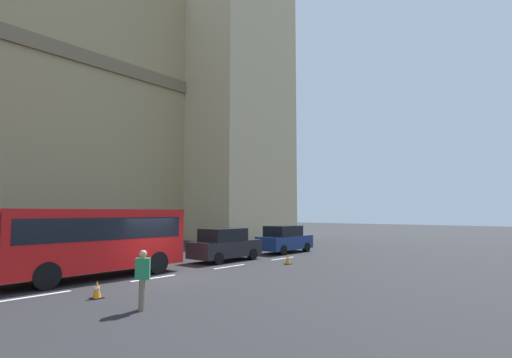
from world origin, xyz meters
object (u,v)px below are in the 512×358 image
at_px(traffic_cone_west, 97,289).
at_px(pedestrian_near_cones, 143,277).
at_px(sedan_trailing, 285,239).
at_px(traffic_cone_middle, 288,259).
at_px(sedan_lead, 225,245).

height_order(traffic_cone_west, pedestrian_near_cones, pedestrian_near_cones).
distance_m(sedan_trailing, traffic_cone_middle, 6.05).
xyz_separation_m(sedan_lead, traffic_cone_middle, (1.18, -3.55, -0.63)).
xyz_separation_m(sedan_trailing, traffic_cone_west, (-15.61, -3.79, -0.63)).
xyz_separation_m(sedan_lead, pedestrian_near_cones, (-9.57, -6.11, -0.00)).
xyz_separation_m(traffic_cone_west, pedestrian_near_cones, (0.06, -2.42, 0.63)).
bearing_deg(traffic_cone_middle, traffic_cone_west, -179.28).
bearing_deg(traffic_cone_middle, pedestrian_near_cones, -166.61).
distance_m(sedan_trailing, traffic_cone_west, 16.07).
height_order(sedan_lead, traffic_cone_middle, sedan_lead).
relative_size(sedan_lead, pedestrian_near_cones, 2.60).
bearing_deg(pedestrian_near_cones, sedan_trailing, 21.79).
relative_size(traffic_cone_west, pedestrian_near_cones, 0.34).
bearing_deg(sedan_trailing, sedan_lead, -179.03).
xyz_separation_m(traffic_cone_west, traffic_cone_middle, (10.82, 0.14, 0.00)).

